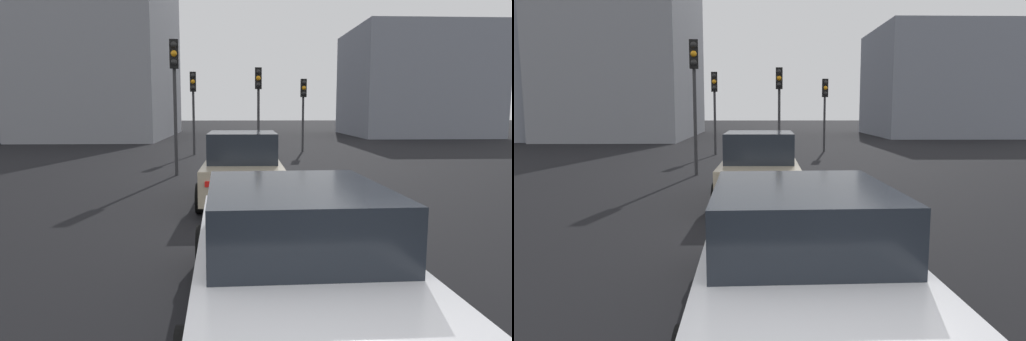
% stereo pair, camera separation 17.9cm
% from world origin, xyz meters
% --- Properties ---
extents(car_beige_lead, '(4.07, 1.99, 1.65)m').
position_xyz_m(car_beige_lead, '(8.39, 0.21, 0.78)').
color(car_beige_lead, tan).
rests_on(car_beige_lead, ground_plane).
extents(car_white_second, '(4.76, 2.23, 1.45)m').
position_xyz_m(car_white_second, '(2.24, -0.20, 0.71)').
color(car_white_second, silver).
rests_on(car_white_second, ground_plane).
extents(traffic_light_near_left, '(0.32, 0.29, 3.64)m').
position_xyz_m(traffic_light_near_left, '(20.86, -3.07, 2.63)').
color(traffic_light_near_left, '#2D2D30').
rests_on(traffic_light_near_left, ground_plane).
extents(traffic_light_near_right, '(0.32, 0.30, 4.34)m').
position_xyz_m(traffic_light_near_right, '(12.70, 2.29, 3.11)').
color(traffic_light_near_right, '#2D2D30').
rests_on(traffic_light_near_right, ground_plane).
extents(traffic_light_far_left, '(0.32, 0.29, 3.84)m').
position_xyz_m(traffic_light_far_left, '(19.28, 2.30, 2.77)').
color(traffic_light_far_left, '#2D2D30').
rests_on(traffic_light_far_left, ground_plane).
extents(traffic_light_far_right, '(0.32, 0.30, 3.89)m').
position_xyz_m(traffic_light_far_right, '(17.48, -0.63, 2.81)').
color(traffic_light_far_right, '#2D2D30').
rests_on(traffic_light_far_right, ground_plane).
extents(building_facade_left, '(10.44, 10.11, 8.38)m').
position_xyz_m(building_facade_left, '(34.74, -14.00, 4.19)').
color(building_facade_left, gray).
rests_on(building_facade_left, ground_plane).
extents(building_facade_center, '(15.25, 9.17, 18.00)m').
position_xyz_m(building_facade_center, '(33.84, 10.00, 9.00)').
color(building_facade_center, gray).
rests_on(building_facade_center, ground_plane).
extents(building_facade_right, '(12.36, 10.38, 17.49)m').
position_xyz_m(building_facade_right, '(33.25, 16.00, 8.74)').
color(building_facade_right, gray).
rests_on(building_facade_right, ground_plane).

